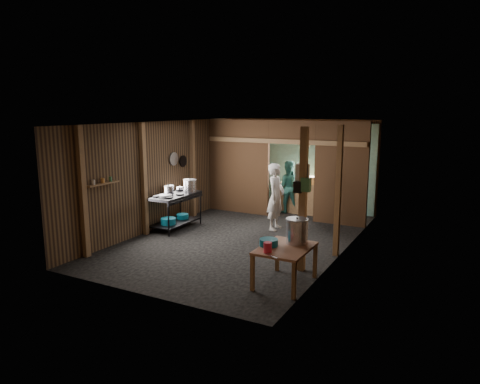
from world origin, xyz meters
The scene contains 43 objects.
floor centered at (0.00, 0.00, 0.00)m, with size 4.50×7.00×0.00m, color black.
ceiling centered at (0.00, 0.00, 2.60)m, with size 4.50×7.00×0.00m, color #2A2827.
wall_back centered at (0.00, 3.50, 1.30)m, with size 4.50×0.00×2.60m, color brown.
wall_front centered at (0.00, -3.50, 1.30)m, with size 4.50×0.00×2.60m, color brown.
wall_left centered at (-2.25, 0.00, 1.30)m, with size 0.00×7.00×2.60m, color brown.
wall_right centered at (2.25, 0.00, 1.30)m, with size 0.00×7.00×2.60m, color brown.
partition_left centered at (-1.32, 2.20, 1.30)m, with size 1.85×0.10×2.60m, color brown.
partition_right centered at (1.57, 2.20, 1.30)m, with size 1.35×0.10×2.60m, color brown.
partition_header centered at (0.25, 2.20, 2.30)m, with size 1.30×0.10×0.60m, color brown.
turquoise_panel centered at (0.00, 3.44, 1.25)m, with size 4.40×0.06×2.50m, color #82CAC1.
back_counter centered at (0.30, 2.95, 0.42)m, with size 1.20×0.50×0.85m, color #9E7A4C.
wall_clock centered at (0.25, 3.40, 1.90)m, with size 0.20×0.20×0.03m, color silver.
post_left_a centered at (-2.18, -2.60, 1.30)m, with size 0.10×0.12×2.60m, color #9E7A4C.
post_left_b centered at (-2.18, -0.80, 1.30)m, with size 0.10×0.12×2.60m, color #9E7A4C.
post_left_c centered at (-2.18, 1.20, 1.30)m, with size 0.10×0.12×2.60m, color #9E7A4C.
post_right centered at (2.18, -0.20, 1.30)m, with size 0.10×0.12×2.60m, color #9E7A4C.
post_free centered at (1.85, -1.30, 1.30)m, with size 0.12×0.12×2.60m, color #9E7A4C.
cross_beam centered at (0.00, 2.15, 2.05)m, with size 4.40×0.12×0.12m, color #9E7A4C.
pan_lid_big centered at (-2.21, 0.40, 1.65)m, with size 0.34×0.34×0.03m, color slate.
pan_lid_small centered at (-2.21, 0.80, 1.55)m, with size 0.30×0.30×0.03m, color black.
wall_shelf centered at (-2.15, -2.10, 1.40)m, with size 0.14×0.80×0.03m, color #9E7A4C.
jar_white centered at (-2.15, -2.35, 1.47)m, with size 0.07×0.07×0.10m, color silver.
jar_yellow centered at (-2.15, -2.10, 1.47)m, with size 0.08×0.08×0.10m, color #C6823C.
jar_green centered at (-2.15, -1.88, 1.47)m, with size 0.06×0.06×0.10m, color #3A794B.
bag_white centered at (1.80, -1.22, 1.78)m, with size 0.22×0.15×0.32m, color silver.
bag_green centered at (1.92, -1.36, 1.60)m, with size 0.16×0.12×0.24m, color #3A794B.
bag_black centered at (1.78, -1.38, 1.55)m, with size 0.14×0.10×0.20m, color black.
gas_range centered at (-1.88, -0.07, 0.43)m, with size 0.74×1.45×0.85m, color black, non-canonical shape.
prep_table centered at (1.83, -2.04, 0.32)m, with size 0.79×1.09×0.64m, color #A17052, non-canonical shape.
stove_pot_large centered at (-1.71, 0.36, 1.00)m, with size 0.33×0.33×0.33m, color #BABAC7, non-canonical shape.
stove_pot_med centered at (-2.05, -0.05, 0.94)m, with size 0.25×0.25×0.22m, color #BABAC7, non-canonical shape.
stove_saucepan centered at (-2.05, 0.39, 0.90)m, with size 0.15×0.15×0.10m, color #BABAC7.
frying_pan centered at (-1.88, -0.42, 0.88)m, with size 0.30×0.52×0.07m, color slate, non-canonical shape.
blue_tub_front centered at (-1.88, -0.34, 0.24)m, with size 0.36×0.36×0.15m, color #0B627C.
blue_tub_back centered at (-1.88, 0.25, 0.23)m, with size 0.30×0.30×0.12m, color #0B627C.
stock_pot centered at (1.92, -1.75, 0.85)m, with size 0.39×0.39×0.45m, color #BABAC7, non-canonical shape.
wash_basin centered at (1.55, -2.10, 0.70)m, with size 0.31×0.31×0.12m, color #0B627C.
pink_bucket centered at (1.67, -2.40, 0.72)m, with size 0.13×0.13×0.16m, color red.
knife centered at (1.80, -2.56, 0.65)m, with size 0.30×0.04×0.01m, color #BABAC7.
yellow_tub centered at (0.67, 2.95, 0.95)m, with size 0.37×0.37×0.20m, color #C6823C.
red_cup centered at (0.05, 2.95, 0.92)m, with size 0.13×0.13×0.15m, color #A7223D.
cook centered at (0.34, 1.01, 0.81)m, with size 0.59×0.39×1.62m, color white.
worker_back centered at (-0.07, 2.79, 0.73)m, with size 0.71×0.56×1.47m, color #2E746A.
Camera 1 is at (4.46, -8.58, 2.93)m, focal length 33.01 mm.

